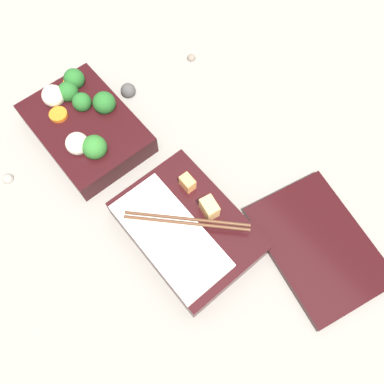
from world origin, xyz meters
The scene contains 8 objects.
ground_plane centered at (0.00, 0.00, 0.00)m, with size 3.00×3.00×0.00m, color gray.
bento_tray_vegetable centered at (-0.14, 0.00, 0.03)m, with size 0.22×0.16×0.07m.
bento_tray_rice centered at (0.12, 0.02, 0.03)m, with size 0.22×0.16×0.07m.
bento_lid centered at (0.27, 0.17, 0.01)m, with size 0.21×0.15×0.01m, color black.
pebble_0 centered at (-0.17, 0.12, 0.00)m, with size 0.02×0.02×0.02m, color #595651.
pebble_1 centered at (-0.16, 0.26, 0.00)m, with size 0.02×0.02×0.02m, color #7A6B5B.
pebble_2 centered at (-0.15, -0.16, 0.00)m, with size 0.02×0.02×0.02m, color gray.
pebble_3 centered at (-0.17, 0.11, 0.01)m, with size 0.03×0.03×0.03m, color #474442.
Camera 1 is at (0.27, -0.10, 0.59)m, focal length 35.00 mm.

